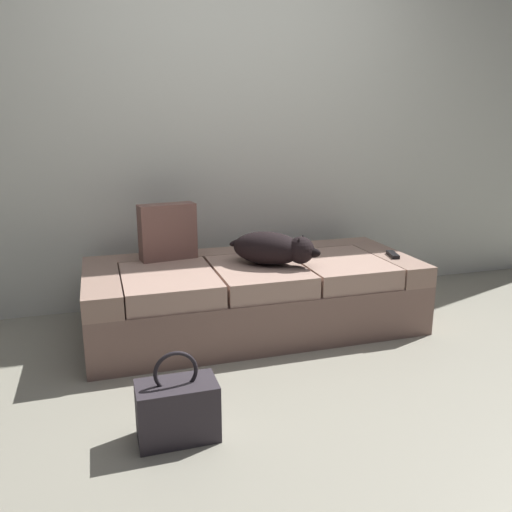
{
  "coord_description": "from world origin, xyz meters",
  "views": [
    {
      "loc": [
        -0.88,
        -1.85,
        1.24
      ],
      "look_at": [
        0.0,
        0.97,
        0.47
      ],
      "focal_mm": 36.27,
      "sensor_mm": 36.0,
      "label": 1
    }
  ],
  "objects": [
    {
      "name": "ground_plane",
      "position": [
        0.0,
        0.0,
        0.0
      ],
      "size": [
        10.0,
        10.0,
        0.0
      ],
      "primitive_type": "plane",
      "color": "gray"
    },
    {
      "name": "back_wall",
      "position": [
        0.0,
        1.67,
        1.4
      ],
      "size": [
        6.4,
        0.1,
        2.8
      ],
      "primitive_type": "cube",
      "color": "silver",
      "rests_on": "ground"
    },
    {
      "name": "couch",
      "position": [
        0.0,
        1.02,
        0.21
      ],
      "size": [
        1.97,
        0.86,
        0.42
      ],
      "color": "#846459",
      "rests_on": "ground"
    },
    {
      "name": "dog_dark",
      "position": [
        0.09,
        0.93,
        0.52
      ],
      "size": [
        0.51,
        0.45,
        0.19
      ],
      "color": "black",
      "rests_on": "couch"
    },
    {
      "name": "tv_remote",
      "position": [
        0.88,
        0.89,
        0.43
      ],
      "size": [
        0.08,
        0.16,
        0.02
      ],
      "primitive_type": "cube",
      "rotation": [
        0.0,
        0.0,
        -0.25
      ],
      "color": "black",
      "rests_on": "couch"
    },
    {
      "name": "throw_pillow",
      "position": [
        -0.48,
        1.25,
        0.59
      ],
      "size": [
        0.35,
        0.17,
        0.34
      ],
      "primitive_type": "cube",
      "rotation": [
        0.0,
        0.0,
        0.15
      ],
      "color": "#7D574E",
      "rests_on": "couch"
    },
    {
      "name": "handbag",
      "position": [
        -0.63,
        -0.0,
        0.13
      ],
      "size": [
        0.32,
        0.18,
        0.38
      ],
      "color": "#332D33",
      "rests_on": "ground"
    }
  ]
}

